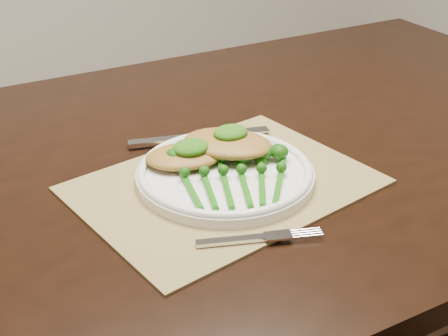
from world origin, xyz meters
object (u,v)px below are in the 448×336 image
placemat (224,185)px  chicken_fillet_left (184,156)px  broccolini_bundle (234,182)px  dining_table (221,320)px  dinner_plate (225,173)px

placemat → chicken_fillet_left: (-0.03, 0.06, 0.03)m
placemat → broccolini_bundle: 0.04m
broccolini_bundle → placemat: bearing=109.2°
dining_table → dinner_plate: size_ratio=6.15×
dining_table → chicken_fillet_left: chicken_fillet_left is taller
placemat → dinner_plate: bearing=46.2°
placemat → chicken_fillet_left: chicken_fillet_left is taller
broccolini_bundle → chicken_fillet_left: bearing=132.8°
dinner_plate → broccolini_bundle: 0.04m
dinner_plate → dining_table: bearing=64.0°
dining_table → dinner_plate: dinner_plate is taller
dining_table → chicken_fillet_left: (-0.09, -0.05, 0.40)m
chicken_fillet_left → dining_table: bearing=45.0°
dinner_plate → broccolini_bundle: (-0.01, -0.04, 0.01)m
dinner_plate → broccolini_bundle: bearing=-101.8°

